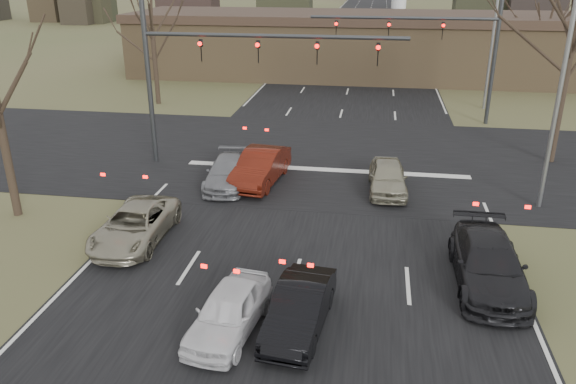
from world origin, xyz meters
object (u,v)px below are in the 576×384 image
mast_arm_far (447,39)px  car_grey_ahead (228,172)px  car_silver_suv (135,225)px  car_white_sedan (229,311)px  building (377,45)px  car_red_ahead (260,167)px  mast_arm_near (215,60)px  car_silver_ahead (388,177)px  streetlight_right_far (492,24)px  car_charcoal_sedan (488,264)px  car_black_hatch (300,308)px  streetlight_right_near (559,68)px

mast_arm_far → car_grey_ahead: 16.88m
car_silver_suv → car_white_sedan: 6.55m
building → car_white_sedan: bearing=-95.0°
car_silver_suv → car_red_ahead: (3.23, 6.33, 0.12)m
mast_arm_near → car_white_sedan: mast_arm_near is taller
car_white_sedan → car_red_ahead: 11.06m
car_silver_ahead → streetlight_right_far: bearing=66.2°
mast_arm_far → streetlight_right_far: streetlight_right_far is taller
mast_arm_near → mast_arm_far: 15.17m
car_charcoal_sedan → car_silver_ahead: (-2.98, 7.26, -0.05)m
car_black_hatch → mast_arm_near: bearing=120.2°
car_black_hatch → streetlight_right_near: bearing=55.0°
mast_arm_far → car_charcoal_sedan: bearing=-90.9°
car_white_sedan → building: bearing=92.6°
car_white_sedan → car_silver_suv: bearing=142.5°
streetlight_right_near → car_silver_suv: 16.50m
mast_arm_far → streetlight_right_far: size_ratio=1.11×
car_silver_suv → car_charcoal_sedan: size_ratio=0.92×
building → car_grey_ahead: size_ratio=10.01×
mast_arm_far → car_silver_ahead: bearing=-105.0°
car_silver_suv → car_silver_ahead: (8.85, 6.16, 0.04)m
car_white_sedan → car_charcoal_sedan: bearing=33.8°
car_charcoal_sedan → mast_arm_near: bearing=139.5°
car_white_sedan → car_charcoal_sedan: 8.04m
mast_arm_far → car_grey_ahead: size_ratio=2.63×
car_charcoal_sedan → car_white_sedan: bearing=-153.8°
building → car_silver_ahead: building is taller
streetlight_right_near → car_black_hatch: (-8.32, -9.64, -4.96)m
streetlight_right_far → streetlight_right_near: bearing=-91.7°
car_charcoal_sedan → car_red_ahead: (-8.60, 7.43, 0.04)m
mast_arm_near → streetlight_right_far: size_ratio=1.21×
building → streetlight_right_far: streetlight_right_far is taller
streetlight_right_far → car_silver_ahead: streetlight_right_far is taller
mast_arm_near → car_silver_suv: bearing=-94.9°
car_white_sedan → car_charcoal_sedan: size_ratio=0.74×
streetlight_right_near → streetlight_right_far: bearing=88.3°
streetlight_right_near → car_red_ahead: (-11.55, 0.91, -4.83)m
car_silver_suv → car_red_ahead: bearing=62.7°
building → mast_arm_near: size_ratio=3.50×
mast_arm_far → car_white_sedan: 24.66m
car_white_sedan → car_red_ahead: size_ratio=0.81×
mast_arm_near → car_silver_ahead: bearing=-15.6°
mast_arm_far → streetlight_right_near: size_ratio=1.11×
car_silver_suv → car_silver_ahead: 10.78m
car_silver_suv → car_grey_ahead: 6.08m
mast_arm_far → car_grey_ahead: bearing=-129.2°
building → streetlight_right_near: (6.82, -28.00, 2.92)m
car_red_ahead → mast_arm_near: bearing=147.1°
car_black_hatch → car_silver_ahead: (2.39, 10.37, 0.04)m
building → car_red_ahead: bearing=-99.9°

